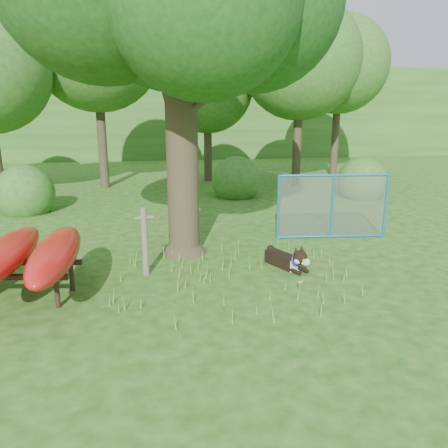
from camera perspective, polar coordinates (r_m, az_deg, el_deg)
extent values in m
plane|color=#1F4E0F|center=(7.48, 0.06, -9.79)|extent=(80.00, 80.00, 0.00)
cylinder|color=#32291B|center=(9.45, -5.56, 12.05)|extent=(0.79, 0.79, 5.37)
cone|color=#32291B|center=(9.85, -5.22, -2.14)|extent=(1.19, 1.19, 0.54)
cylinder|color=#32291B|center=(9.41, -1.59, 16.68)|extent=(1.53, 0.46, 1.14)
cylinder|color=#32291B|center=(9.75, -8.94, 18.97)|extent=(1.08, 0.94, 1.10)
cylinder|color=brown|center=(8.46, -10.30, -2.27)|extent=(0.15, 0.15, 1.34)
cylinder|color=brown|center=(8.34, -10.44, 0.79)|extent=(0.37, 0.14, 0.07)
cylinder|color=black|center=(7.58, -20.97, -8.41)|extent=(0.09, 0.09, 0.50)
cylinder|color=black|center=(8.20, -19.28, -6.54)|extent=(0.09, 0.09, 0.50)
ellipsoid|color=red|center=(8.06, -26.50, -3.46)|extent=(0.78, 3.03, 0.48)
ellipsoid|color=red|center=(7.74, -21.14, -3.60)|extent=(0.73, 3.02, 0.48)
cube|color=black|center=(9.05, 7.54, -4.65)|extent=(0.58, 0.81, 0.26)
cube|color=white|center=(8.83, 8.96, -5.27)|extent=(0.28, 0.24, 0.24)
sphere|color=black|center=(8.63, 9.91, -4.33)|extent=(0.28, 0.28, 0.28)
cube|color=white|center=(8.56, 10.50, -4.83)|extent=(0.16, 0.18, 0.10)
sphere|color=white|center=(8.57, 9.58, -4.75)|extent=(0.13, 0.13, 0.13)
sphere|color=white|center=(8.69, 10.41, -4.52)|extent=(0.13, 0.13, 0.13)
cone|color=black|center=(8.56, 9.38, -3.38)|extent=(0.12, 0.14, 0.14)
cone|color=black|center=(8.66, 10.11, -3.20)|extent=(0.15, 0.15, 0.14)
cylinder|color=black|center=(8.68, 9.21, -6.10)|extent=(0.21, 0.33, 0.08)
cylinder|color=black|center=(8.81, 10.14, -5.83)|extent=(0.21, 0.33, 0.08)
sphere|color=black|center=(9.34, 6.11, -3.28)|extent=(0.17, 0.17, 0.17)
torus|color=#1738B2|center=(8.71, 9.49, -4.59)|extent=(0.28, 0.19, 0.27)
cylinder|color=teal|center=(10.75, 7.11, 2.19)|extent=(0.08, 0.08, 1.62)
cylinder|color=teal|center=(11.08, 13.97, 2.23)|extent=(0.08, 0.08, 1.62)
cylinder|color=teal|center=(11.56, 20.36, 2.24)|extent=(0.08, 0.08, 1.62)
cylinder|color=teal|center=(10.95, 14.22, 6.18)|extent=(2.68, 0.36, 0.06)
cylinder|color=teal|center=(11.26, 13.74, -1.56)|extent=(2.68, 0.36, 0.06)
plane|color=gray|center=(11.08, 13.97, 2.23)|extent=(2.68, 0.29, 2.69)
cylinder|color=#579A32|center=(7.84, 9.84, -8.12)|extent=(0.02, 0.02, 0.19)
sphere|color=yellow|center=(7.80, 9.87, -7.48)|extent=(0.03, 0.03, 0.03)
sphere|color=yellow|center=(7.81, 10.16, -7.38)|extent=(0.03, 0.03, 0.03)
sphere|color=yellow|center=(7.83, 9.68, -7.46)|extent=(0.03, 0.03, 0.03)
sphere|color=yellow|center=(7.77, 10.00, -7.57)|extent=(0.03, 0.03, 0.03)
sphere|color=yellow|center=(7.78, 9.73, -7.46)|extent=(0.03, 0.03, 0.03)
cylinder|color=#32291B|center=(18.82, -15.77, 12.57)|extent=(0.36, 0.36, 5.25)
sphere|color=#2A5D1E|center=(18.98, -16.43, 21.64)|extent=(5.20, 5.20, 5.20)
cylinder|color=#32291B|center=(19.94, -2.13, 11.15)|extent=(0.36, 0.36, 3.85)
sphere|color=#2A5D1E|center=(19.93, -2.19, 17.48)|extent=(4.00, 4.00, 4.00)
cylinder|color=#32291B|center=(18.78, 9.60, 12.15)|extent=(0.36, 0.36, 4.76)
sphere|color=#2A5D1E|center=(18.87, 9.97, 20.43)|extent=(4.80, 4.80, 4.80)
cylinder|color=#32291B|center=(22.67, 14.41, 12.45)|extent=(0.36, 0.36, 4.90)
sphere|color=#2A5D1E|center=(22.76, 14.87, 19.50)|extent=(4.60, 4.60, 4.60)
sphere|color=#2A5D1E|center=(15.05, -24.32, 1.38)|extent=(1.80, 1.80, 1.80)
sphere|color=#2A5D1E|center=(16.88, 17.44, 3.31)|extent=(1.80, 1.80, 1.80)
sphere|color=#2A5D1E|center=(16.33, 1.57, 3.61)|extent=(1.80, 1.80, 1.80)
cube|color=#2A5D1E|center=(34.74, -8.12, 14.21)|extent=(80.00, 12.00, 6.00)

